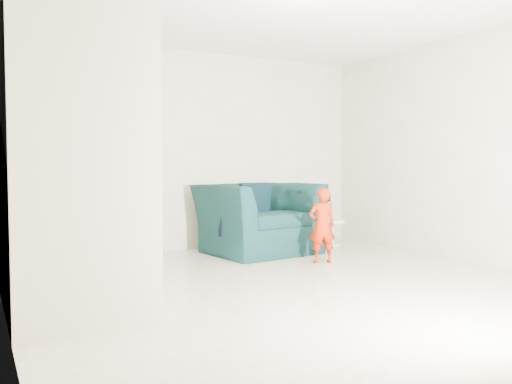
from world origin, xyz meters
TOP-DOWN VIEW (x-y plane):
  - floor at (0.00, 0.00)m, footprint 5.50×5.50m
  - back_wall at (0.00, 2.75)m, footprint 5.00×0.00m
  - left_wall at (-2.50, 0.00)m, footprint 0.00×5.50m
  - right_wall at (2.50, 0.00)m, footprint 0.00×5.50m
  - armchair at (0.63, 2.05)m, footprint 1.55×1.41m
  - toddler at (0.95, 1.04)m, footprint 0.37×0.29m
  - side_table at (1.84, 2.08)m, footprint 0.37×0.37m
  - staircase at (-2.00, 0.55)m, footprint 1.02×3.03m
  - cushion at (0.68, 2.27)m, footprint 0.44×0.21m
  - throw at (0.02, 2.07)m, footprint 0.05×0.53m
  - phone at (1.03, 1.02)m, footprint 0.02×0.05m

SIDE VIEW (x-z plane):
  - floor at x=0.00m, z-range 0.00..0.00m
  - side_table at x=1.84m, z-range 0.06..0.43m
  - toddler at x=0.95m, z-range 0.00..0.89m
  - armchair at x=0.63m, z-range 0.00..0.91m
  - throw at x=0.02m, z-range 0.27..0.87m
  - cushion at x=0.68m, z-range 0.48..0.91m
  - phone at x=1.03m, z-range 0.72..0.82m
  - staircase at x=-2.00m, z-range -0.86..2.76m
  - left_wall at x=-2.50m, z-range -1.40..4.10m
  - right_wall at x=2.50m, z-range -1.40..4.10m
  - back_wall at x=0.00m, z-range -1.15..3.85m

